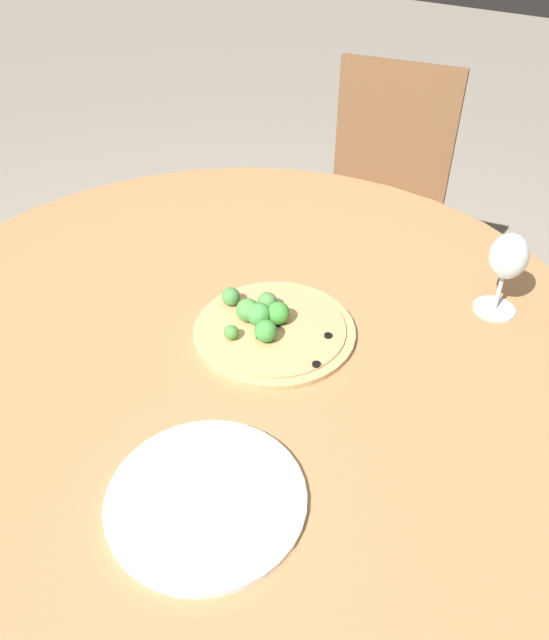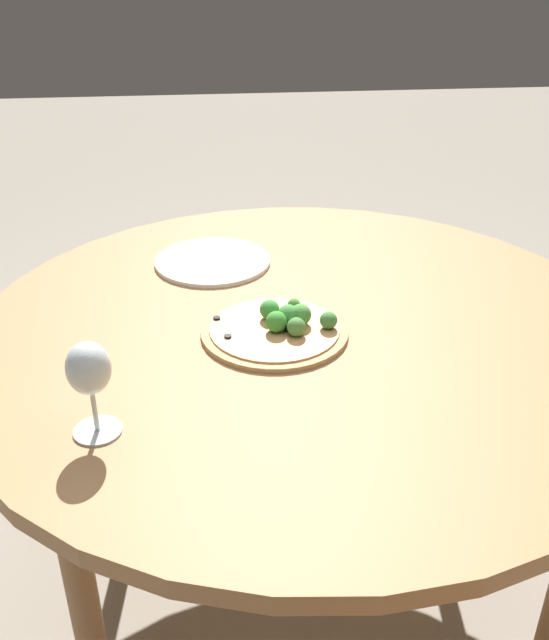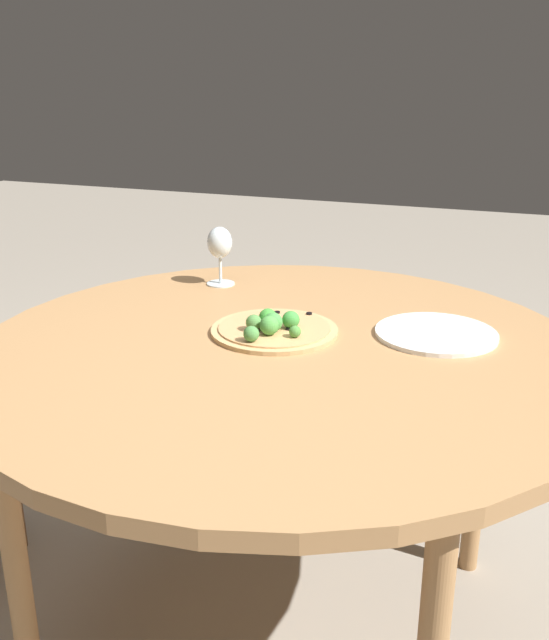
# 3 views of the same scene
# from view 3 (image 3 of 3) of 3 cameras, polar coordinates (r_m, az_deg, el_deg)

# --- Properties ---
(ground_plane) EXTENTS (12.00, 12.00, 0.00)m
(ground_plane) POSITION_cam_3_polar(r_m,az_deg,el_deg) (1.94, 0.39, -23.41)
(ground_plane) COLOR gray
(dining_table) EXTENTS (1.33, 1.33, 0.76)m
(dining_table) POSITION_cam_3_polar(r_m,az_deg,el_deg) (1.55, 0.45, -3.95)
(dining_table) COLOR #A87A4C
(dining_table) RESTS_ON ground_plane
(pizza) EXTENTS (0.29, 0.29, 0.06)m
(pizza) POSITION_cam_3_polar(r_m,az_deg,el_deg) (1.58, -0.07, -0.65)
(pizza) COLOR tan
(pizza) RESTS_ON dining_table
(wine_glass) EXTENTS (0.08, 0.08, 0.16)m
(wine_glass) POSITION_cam_3_polar(r_m,az_deg,el_deg) (1.94, -4.40, 6.00)
(wine_glass) COLOR silver
(wine_glass) RESTS_ON dining_table
(plate_near) EXTENTS (0.27, 0.27, 0.01)m
(plate_near) POSITION_cam_3_polar(r_m,az_deg,el_deg) (1.62, 12.80, -1.06)
(plate_near) COLOR white
(plate_near) RESTS_ON dining_table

